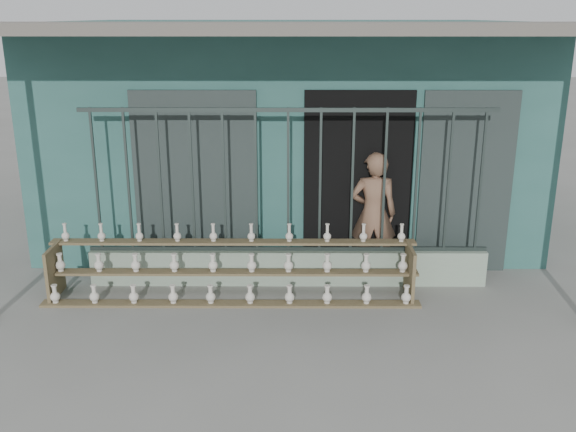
{
  "coord_description": "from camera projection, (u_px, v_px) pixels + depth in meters",
  "views": [
    {
      "loc": [
        0.03,
        -6.29,
        3.29
      ],
      "look_at": [
        0.0,
        1.0,
        1.0
      ],
      "focal_mm": 40.0,
      "sensor_mm": 36.0,
      "label": 1
    }
  ],
  "objects": [
    {
      "name": "security_fence",
      "position": [
        288.0,
        181.0,
        7.82
      ],
      "size": [
        5.0,
        0.04,
        1.8
      ],
      "color": "#283330",
      "rests_on": "parapet_wall"
    },
    {
      "name": "parapet_wall",
      "position": [
        288.0,
        267.0,
        8.16
      ],
      "size": [
        5.0,
        0.2,
        0.45
      ],
      "primitive_type": "cube",
      "color": "gray",
      "rests_on": "ground"
    },
    {
      "name": "ground",
      "position": [
        288.0,
        331.0,
        6.99
      ],
      "size": [
        60.0,
        60.0,
        0.0
      ],
      "primitive_type": "plane",
      "color": "slate"
    },
    {
      "name": "workshop_building",
      "position": [
        289.0,
        121.0,
        10.54
      ],
      "size": [
        7.4,
        6.6,
        3.21
      ],
      "color": "#28554F",
      "rests_on": "ground"
    },
    {
      "name": "shelf_rack",
      "position": [
        232.0,
        270.0,
        7.73
      ],
      "size": [
        4.5,
        0.68,
        0.85
      ],
      "color": "brown",
      "rests_on": "ground"
    },
    {
      "name": "elderly_woman",
      "position": [
        373.0,
        214.0,
        8.31
      ],
      "size": [
        0.61,
        0.41,
        1.64
      ],
      "primitive_type": "imported",
      "rotation": [
        0.0,
        0.0,
        3.11
      ],
      "color": "brown",
      "rests_on": "ground"
    }
  ]
}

